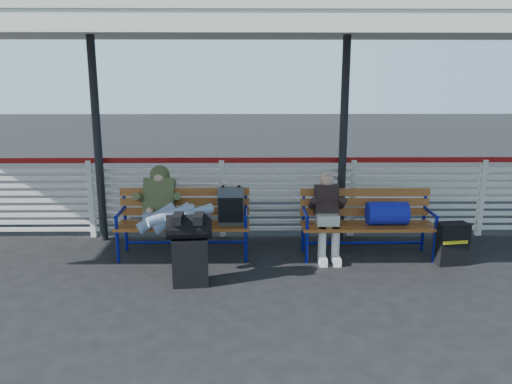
{
  "coord_description": "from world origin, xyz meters",
  "views": [
    {
      "loc": [
        0.42,
        -5.54,
        2.39
      ],
      "look_at": [
        0.51,
        1.0,
        0.91
      ],
      "focal_mm": 35.0,
      "sensor_mm": 36.0,
      "label": 1
    }
  ],
  "objects_px": {
    "bench_right": "(376,215)",
    "traveler_man": "(169,211)",
    "bench_left": "(201,213)",
    "companion_person": "(327,215)",
    "suitcase_side": "(451,244)",
    "luggage_stack": "(190,247)"
  },
  "relations": [
    {
      "from": "bench_left",
      "to": "suitcase_side",
      "type": "xyz_separation_m",
      "value": [
        3.32,
        -0.38,
        -0.33
      ]
    },
    {
      "from": "bench_right",
      "to": "suitcase_side",
      "type": "xyz_separation_m",
      "value": [
        0.94,
        -0.31,
        -0.3
      ]
    },
    {
      "from": "bench_left",
      "to": "bench_right",
      "type": "bearing_deg",
      "value": -1.76
    },
    {
      "from": "bench_left",
      "to": "bench_right",
      "type": "height_order",
      "value": "bench_left"
    },
    {
      "from": "traveler_man",
      "to": "companion_person",
      "type": "xyz_separation_m",
      "value": [
        2.1,
        0.25,
        -0.12
      ]
    },
    {
      "from": "bench_left",
      "to": "suitcase_side",
      "type": "height_order",
      "value": "bench_left"
    },
    {
      "from": "bench_right",
      "to": "suitcase_side",
      "type": "bearing_deg",
      "value": -18.35
    },
    {
      "from": "traveler_man",
      "to": "suitcase_side",
      "type": "relative_size",
      "value": 2.93
    },
    {
      "from": "suitcase_side",
      "to": "bench_left",
      "type": "bearing_deg",
      "value": 165.25
    },
    {
      "from": "companion_person",
      "to": "suitcase_side",
      "type": "xyz_separation_m",
      "value": [
        1.6,
        -0.3,
        -0.32
      ]
    },
    {
      "from": "luggage_stack",
      "to": "traveler_man",
      "type": "xyz_separation_m",
      "value": [
        -0.35,
        0.69,
        0.25
      ]
    },
    {
      "from": "suitcase_side",
      "to": "companion_person",
      "type": "bearing_deg",
      "value": 161.32
    },
    {
      "from": "traveler_man",
      "to": "suitcase_side",
      "type": "xyz_separation_m",
      "value": [
        3.7,
        -0.04,
        -0.44
      ]
    },
    {
      "from": "bench_left",
      "to": "companion_person",
      "type": "distance_m",
      "value": 1.73
    },
    {
      "from": "luggage_stack",
      "to": "suitcase_side",
      "type": "distance_m",
      "value": 3.42
    },
    {
      "from": "luggage_stack",
      "to": "companion_person",
      "type": "distance_m",
      "value": 2.0
    },
    {
      "from": "bench_left",
      "to": "suitcase_side",
      "type": "distance_m",
      "value": 3.36
    },
    {
      "from": "bench_left",
      "to": "suitcase_side",
      "type": "bearing_deg",
      "value": -6.61
    },
    {
      "from": "luggage_stack",
      "to": "traveler_man",
      "type": "bearing_deg",
      "value": 111.13
    },
    {
      "from": "bench_left",
      "to": "traveler_man",
      "type": "relative_size",
      "value": 1.1
    },
    {
      "from": "bench_right",
      "to": "traveler_man",
      "type": "relative_size",
      "value": 1.1
    },
    {
      "from": "traveler_man",
      "to": "companion_person",
      "type": "bearing_deg",
      "value": 6.88
    }
  ]
}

